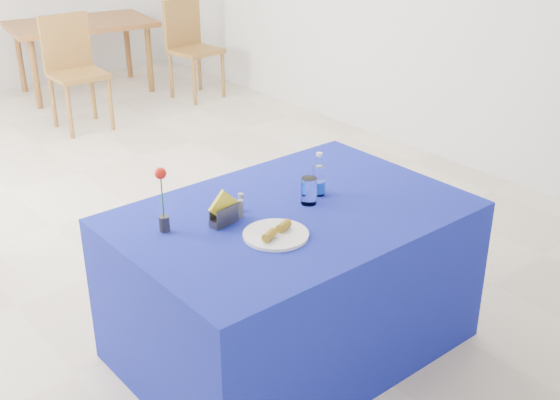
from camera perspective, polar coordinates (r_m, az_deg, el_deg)
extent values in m
plane|color=beige|center=(5.19, -12.39, -0.37)|extent=(7.00, 7.00, 0.00)
cylinder|color=white|center=(3.02, -0.34, -2.84)|extent=(0.29, 0.29, 0.01)
cylinder|color=white|center=(3.29, 2.36, 0.75)|extent=(0.08, 0.08, 0.13)
cylinder|color=gray|center=(3.23, -3.20, -0.18)|extent=(0.03, 0.03, 0.08)
cylinder|color=slate|center=(3.17, -3.23, -0.70)|extent=(0.03, 0.03, 0.08)
cube|color=navy|center=(3.43, 0.95, -6.58)|extent=(1.60, 1.10, 0.76)
cylinder|color=white|center=(3.38, 3.17, 1.63)|extent=(0.06, 0.06, 0.15)
cylinder|color=blue|center=(3.40, 3.15, 1.09)|extent=(0.06, 0.06, 0.06)
cylinder|color=white|center=(3.34, 3.21, 3.21)|extent=(0.03, 0.03, 0.05)
cylinder|color=silver|center=(3.33, 3.22, 3.72)|extent=(0.03, 0.03, 0.01)
cube|color=#333237|center=(3.12, -4.59, -1.66)|extent=(0.14, 0.07, 0.03)
cube|color=#343438|center=(3.10, -4.28, -1.35)|extent=(0.12, 0.02, 0.09)
cube|color=#343439|center=(3.13, -4.92, -1.08)|extent=(0.12, 0.02, 0.09)
cube|color=yellow|center=(3.09, -4.63, -0.46)|extent=(0.15, 0.02, 0.15)
cylinder|color=#222227|center=(3.09, -9.38, -1.89)|extent=(0.05, 0.05, 0.07)
cylinder|color=#175E1A|center=(3.04, -9.53, 0.04)|extent=(0.01, 0.01, 0.22)
sphere|color=red|center=(2.99, -9.70, 2.15)|extent=(0.05, 0.05, 0.05)
cube|color=brown|center=(7.88, -15.90, 13.59)|extent=(1.58, 1.15, 0.05)
cylinder|color=brown|center=(7.49, -19.27, 9.64)|extent=(0.06, 0.06, 0.71)
cylinder|color=brown|center=(7.80, -10.57, 11.18)|extent=(0.06, 0.06, 0.71)
cylinder|color=brown|center=(8.16, -20.37, 10.67)|extent=(0.06, 0.06, 0.71)
cylinder|color=brown|center=(8.45, -12.29, 12.09)|extent=(0.06, 0.06, 0.71)
cylinder|color=olive|center=(6.54, -16.73, 6.85)|extent=(0.04, 0.04, 0.49)
cylinder|color=olive|center=(6.68, -13.60, 7.59)|extent=(0.04, 0.04, 0.49)
cylinder|color=olive|center=(6.90, -17.96, 7.61)|extent=(0.04, 0.04, 0.49)
cylinder|color=olive|center=(7.03, -14.96, 8.30)|extent=(0.04, 0.04, 0.49)
cube|color=olive|center=(6.72, -16.08, 9.73)|extent=(0.48, 0.48, 0.04)
cube|color=olive|center=(6.84, -17.03, 12.21)|extent=(0.46, 0.06, 0.50)
cylinder|color=olive|center=(7.28, -6.97, 9.49)|extent=(0.04, 0.04, 0.48)
cylinder|color=olive|center=(7.52, -4.66, 10.09)|extent=(0.04, 0.04, 0.48)
cylinder|color=olive|center=(7.58, -8.84, 10.00)|extent=(0.04, 0.04, 0.48)
cylinder|color=olive|center=(7.80, -6.56, 10.57)|extent=(0.04, 0.04, 0.48)
cube|color=olive|center=(7.48, -6.86, 11.95)|extent=(0.49, 0.49, 0.04)
cube|color=olive|center=(7.58, -7.96, 14.09)|extent=(0.45, 0.09, 0.49)
cylinder|color=gold|center=(2.96, -0.87, -2.87)|extent=(0.08, 0.06, 0.04)
cylinder|color=beige|center=(2.98, -0.54, -2.58)|extent=(0.02, 0.03, 0.03)
cylinder|color=gold|center=(3.03, 0.30, -2.12)|extent=(0.08, 0.06, 0.04)
cylinder|color=beige|center=(3.06, 0.65, -1.85)|extent=(0.01, 0.03, 0.03)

